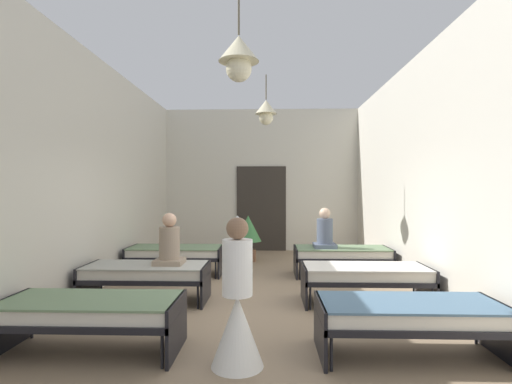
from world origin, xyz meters
name	(u,v)px	position (x,y,z in m)	size (l,w,h in m)	color
ground_plane	(255,305)	(0.00, 0.00, -0.05)	(6.08, 10.88, 0.10)	#8C755B
room_shell	(257,174)	(0.00, 1.19, 2.02)	(5.88, 10.48, 4.04)	beige
bed_left_row_0	(91,311)	(-1.69, -1.90, 0.44)	(1.90, 0.84, 0.57)	black
bed_right_row_0	(410,314)	(1.69, -1.90, 0.44)	(1.90, 0.84, 0.57)	black
bed_left_row_1	(147,273)	(-1.69, 0.00, 0.44)	(1.90, 0.84, 0.57)	black
bed_right_row_1	(365,275)	(1.69, 0.00, 0.44)	(1.90, 0.84, 0.57)	black
bed_left_row_2	(176,253)	(-1.69, 1.90, 0.44)	(1.90, 0.84, 0.57)	black
bed_right_row_2	(342,254)	(1.69, 1.90, 0.44)	(1.90, 0.84, 0.57)	black
nurse_near_aisle	(237,313)	(-0.09, -2.19, 0.53)	(0.52, 0.52, 1.49)	white
patient_seated_primary	(325,233)	(1.34, 1.85, 0.87)	(0.44, 0.44, 0.80)	#515B70
patient_seated_secondary	(169,245)	(-1.34, 0.04, 0.87)	(0.44, 0.44, 0.80)	gray
potted_plant	(248,232)	(-0.29, 3.42, 0.71)	(0.65, 0.65, 1.11)	brown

